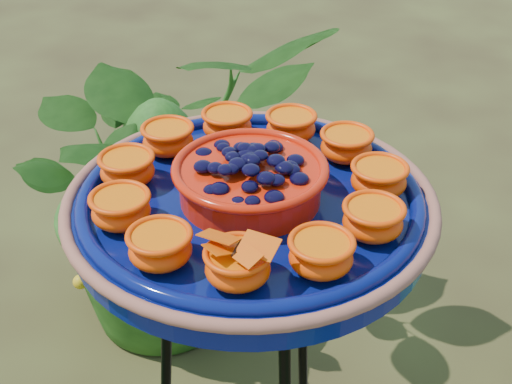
{
  "coord_description": "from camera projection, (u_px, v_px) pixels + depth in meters",
  "views": [
    {
      "loc": [
        0.18,
        -0.76,
        1.51
      ],
      "look_at": [
        -0.08,
        -0.04,
        1.01
      ],
      "focal_mm": 50.0,
      "sensor_mm": 36.0,
      "label": 1
    }
  ],
  "objects": [
    {
      "name": "feeder_dish",
      "position": [
        250.0,
        199.0,
        0.95
      ],
      "size": [
        0.6,
        0.6,
        0.11
      ],
      "rotation": [
        0.0,
        0.0,
        -0.33
      ],
      "color": "#071054",
      "rests_on": "tripod_stand"
    },
    {
      "name": "shrub_back_left",
      "position": [
        163.0,
        178.0,
        1.97
      ],
      "size": [
        1.08,
        1.11,
        0.93
      ],
      "primitive_type": "imported",
      "rotation": [
        0.0,
        0.0,
        0.94
      ],
      "color": "#1B4612",
      "rests_on": "ground"
    }
  ]
}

